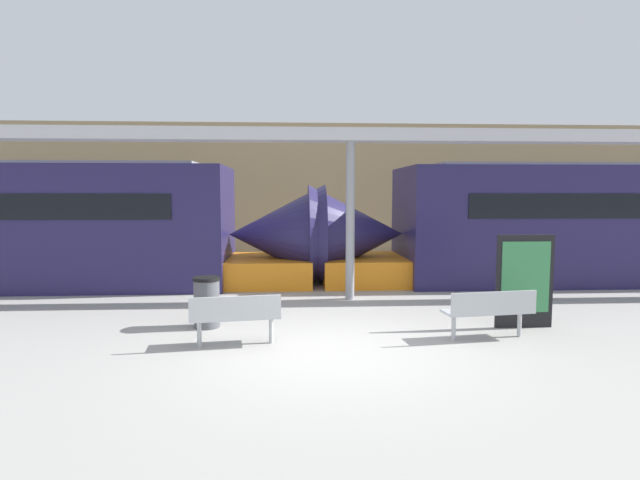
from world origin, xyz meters
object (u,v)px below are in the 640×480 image
at_px(trash_bin, 207,302).
at_px(poster_board, 525,281).
at_px(bench_far, 490,309).
at_px(bench_near, 235,315).
at_px(support_column_near, 350,221).

xyz_separation_m(trash_bin, poster_board, (5.67, -0.34, 0.39)).
distance_m(bench_far, poster_board, 1.20).
relative_size(bench_far, poster_board, 0.91).
bearing_deg(trash_bin, poster_board, -3.43).
bearing_deg(bench_far, poster_board, 30.44).
bearing_deg(bench_far, trash_bin, 160.15).
xyz_separation_m(bench_far, poster_board, (0.91, 0.71, 0.34)).
distance_m(bench_near, poster_board, 5.11).
height_order(bench_near, poster_board, poster_board).
relative_size(bench_far, support_column_near, 0.43).
xyz_separation_m(bench_near, trash_bin, (-0.64, 1.17, -0.05)).
xyz_separation_m(bench_near, poster_board, (5.03, 0.83, 0.34)).
bearing_deg(trash_bin, support_column_near, 38.30).
distance_m(poster_board, support_column_near, 3.94).
bearing_deg(bench_far, support_column_near, 112.83).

